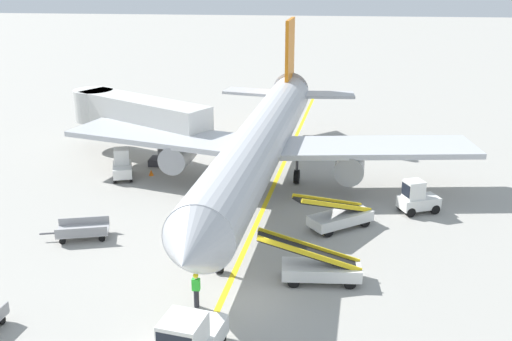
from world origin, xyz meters
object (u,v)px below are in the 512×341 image
at_px(baggage_cart_empty_trailing, 83,230).
at_px(safety_cone_nose_right, 216,172).
at_px(jet_bridge, 131,113).
at_px(belt_loader_forward_hold, 339,216).
at_px(safety_cone_nose_left, 151,173).
at_px(baggage_tug_by_cargo_door, 122,165).
at_px(ground_crew_marshaller, 196,289).
at_px(airliner, 262,140).
at_px(baggage_tug_near_wing, 417,198).
at_px(belt_loader_aft_hold, 319,267).
at_px(pushback_tug, 188,340).

bearing_deg(baggage_cart_empty_trailing, safety_cone_nose_right, 63.07).
distance_m(jet_bridge, belt_loader_forward_hold, 19.99).
distance_m(baggage_cart_empty_trailing, safety_cone_nose_left, 10.64).
relative_size(baggage_tug_by_cargo_door, ground_crew_marshaller, 1.58).
relative_size(airliner, baggage_tug_near_wing, 13.02).
relative_size(belt_loader_aft_hold, safety_cone_nose_right, 11.52).
height_order(belt_loader_aft_hold, safety_cone_nose_right, belt_loader_aft_hold).
bearing_deg(baggage_tug_by_cargo_door, baggage_tug_near_wing, -12.06).
xyz_separation_m(belt_loader_forward_hold, baggage_cart_empty_trailing, (-14.26, -2.80, -0.31)).
xyz_separation_m(belt_loader_aft_hold, baggage_cart_empty_trailing, (-13.13, 3.49, -0.31)).
xyz_separation_m(ground_crew_marshaller, safety_cone_nose_right, (-2.01, 17.56, -0.69)).
relative_size(baggage_tug_near_wing, safety_cone_nose_left, 6.17).
relative_size(belt_loader_aft_hold, safety_cone_nose_left, 11.52).
xyz_separation_m(pushback_tug, safety_cone_nose_left, (-7.16, 20.91, -0.77)).
xyz_separation_m(baggage_cart_empty_trailing, ground_crew_marshaller, (7.71, -6.36, 0.44)).
height_order(ground_crew_marshaller, safety_cone_nose_right, ground_crew_marshaller).
relative_size(airliner, belt_loader_forward_hold, 7.40).
relative_size(baggage_tug_near_wing, belt_loader_forward_hold, 0.57).
bearing_deg(ground_crew_marshaller, airliner, 84.26).
bearing_deg(safety_cone_nose_right, safety_cone_nose_left, -172.54).
xyz_separation_m(belt_loader_forward_hold, ground_crew_marshaller, (-6.55, -9.16, 0.13)).
relative_size(jet_bridge, baggage_tug_by_cargo_door, 4.59).
distance_m(pushback_tug, baggage_cart_empty_trailing, 13.18).
height_order(baggage_tug_by_cargo_door, safety_cone_nose_left, baggage_tug_by_cargo_door).
relative_size(airliner, pushback_tug, 9.06).
relative_size(jet_bridge, belt_loader_aft_hold, 2.43).
xyz_separation_m(airliner, safety_cone_nose_right, (-3.54, 2.35, -3.20)).
relative_size(pushback_tug, baggage_tug_near_wing, 1.44).
bearing_deg(baggage_tug_near_wing, safety_cone_nose_right, 157.47).
xyz_separation_m(airliner, ground_crew_marshaller, (-1.53, -15.21, -2.51)).
xyz_separation_m(belt_loader_aft_hold, safety_cone_nose_left, (-12.11, 14.08, -0.56)).
height_order(belt_loader_aft_hold, ground_crew_marshaller, belt_loader_aft_hold).
relative_size(baggage_tug_near_wing, baggage_cart_empty_trailing, 0.71).
bearing_deg(pushback_tug, airliner, 86.84).
bearing_deg(safety_cone_nose_left, pushback_tug, -71.10).
bearing_deg(ground_crew_marshaller, safety_cone_nose_right, 96.54).
distance_m(jet_bridge, pushback_tug, 27.00).
bearing_deg(jet_bridge, baggage_tug_near_wing, -23.82).
relative_size(baggage_tug_by_cargo_door, belt_loader_aft_hold, 0.53).
height_order(belt_loader_forward_hold, ground_crew_marshaller, belt_loader_forward_hold).
height_order(baggage_cart_empty_trailing, ground_crew_marshaller, ground_crew_marshaller).
xyz_separation_m(ground_crew_marshaller, safety_cone_nose_left, (-6.69, 16.95, -0.69)).
relative_size(pushback_tug, belt_loader_aft_hold, 0.77).
height_order(jet_bridge, ground_crew_marshaller, jet_bridge).
bearing_deg(safety_cone_nose_right, ground_crew_marshaller, -83.46).
xyz_separation_m(jet_bridge, belt_loader_aft_hold, (14.66, -18.24, -2.77)).
xyz_separation_m(safety_cone_nose_left, safety_cone_nose_right, (4.67, 0.61, 0.00)).
xyz_separation_m(pushback_tug, baggage_cart_empty_trailing, (-8.18, 10.32, -0.53)).
distance_m(belt_loader_aft_hold, ground_crew_marshaller, 6.14).
bearing_deg(baggage_tug_near_wing, airliner, 161.98).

